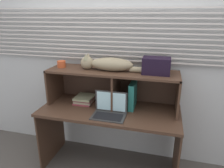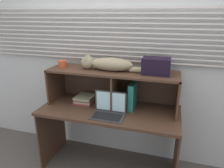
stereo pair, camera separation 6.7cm
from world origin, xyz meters
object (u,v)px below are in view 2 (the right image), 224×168
object	(u,v)px
binder_upright	(133,95)
storage_box	(156,66)
small_basket	(62,64)
book_stack	(85,99)
cat	(108,64)
laptop	(109,110)

from	to	relation	value
binder_upright	storage_box	xyz separation A→B (m)	(0.22, 0.00, 0.34)
binder_upright	small_basket	size ratio (longest dim) A/B	3.08
binder_upright	book_stack	distance (m)	0.56
cat	small_basket	xyz separation A→B (m)	(-0.54, -0.00, -0.03)
cat	binder_upright	size ratio (longest dim) A/B	2.66
cat	laptop	size ratio (longest dim) A/B	2.28
cat	laptop	bearing A→B (deg)	-70.50
binder_upright	book_stack	bearing A→B (deg)	180.00
book_stack	cat	bearing A→B (deg)	-0.01
laptop	binder_upright	world-z (taller)	binder_upright
laptop	storage_box	size ratio (longest dim) A/B	1.22
laptop	binder_upright	bearing A→B (deg)	51.01
cat	laptop	world-z (taller)	cat
book_stack	storage_box	distance (m)	0.89
binder_upright	storage_box	bearing A→B (deg)	0.00
small_basket	cat	bearing A→B (deg)	0.00
small_basket	book_stack	bearing A→B (deg)	0.01
binder_upright	laptop	bearing A→B (deg)	-128.99
binder_upright	storage_box	world-z (taller)	storage_box
laptop	book_stack	world-z (taller)	laptop
book_stack	binder_upright	bearing A→B (deg)	-0.00
laptop	small_basket	xyz separation A→B (m)	(-0.62, 0.24, 0.38)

